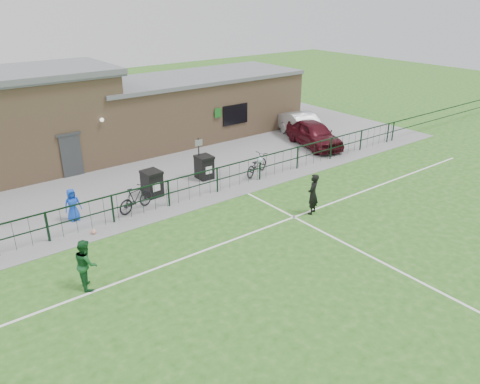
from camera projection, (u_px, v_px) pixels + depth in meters
ground at (335, 278)px, 14.97m from camera, size 90.00×90.00×0.00m
paving_strip at (143, 164)px, 24.81m from camera, size 34.00×13.00×0.02m
pitch_line_touch at (202, 199)px, 20.65m from camera, size 28.00×0.10×0.01m
pitch_line_mid at (256, 231)px, 17.88m from camera, size 28.00×0.10×0.01m
pitch_line_perp at (374, 258)px, 16.08m from camera, size 0.10×16.00×0.01m
perimeter_fence at (199, 185)px, 20.56m from camera, size 28.00×0.10×1.20m
wheelie_bin_left at (152, 184)px, 20.76m from camera, size 0.77×0.86×1.08m
wheelie_bin_right at (204, 168)px, 22.71m from camera, size 0.72×0.81×1.05m
sign_post at (199, 158)px, 22.64m from camera, size 0.07×0.07×2.00m
car_maroon at (314, 134)px, 27.30m from camera, size 2.78×4.65×1.48m
car_silver at (304, 126)px, 28.83m from camera, size 2.86×4.79×1.49m
bicycle_d at (136, 199)px, 19.35m from camera, size 1.85×1.00×1.07m
bicycle_e at (257, 165)px, 23.19m from camera, size 2.02×1.34×1.00m
spectator_child at (73, 205)px, 18.47m from camera, size 0.65×0.42×1.34m
goalkeeper_kick at (312, 193)px, 19.03m from camera, size 1.12×3.04×1.85m
outfield_player at (86, 264)px, 14.27m from camera, size 0.74×0.88×1.62m
ball_ground at (94, 232)px, 17.64m from camera, size 0.20×0.20×0.20m
clubhouse at (100, 114)px, 25.62m from camera, size 24.25×5.40×4.96m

